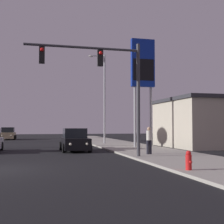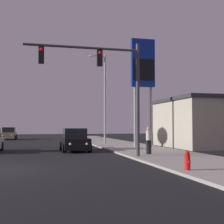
{
  "view_description": "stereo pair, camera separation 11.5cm",
  "coord_description": "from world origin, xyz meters",
  "px_view_note": "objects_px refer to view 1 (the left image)",
  "views": [
    {
      "loc": [
        1.68,
        -13.92,
        1.84
      ],
      "look_at": [
        7.52,
        9.7,
        2.95
      ],
      "focal_mm": 50.0,
      "sensor_mm": 36.0,
      "label": 1
    },
    {
      "loc": [
        1.79,
        -13.94,
        1.84
      ],
      "look_at": [
        7.52,
        9.7,
        2.95
      ],
      "focal_mm": 50.0,
      "sensor_mm": 36.0,
      "label": 2
    }
  ],
  "objects_px": {
    "gas_station_sign": "(143,69)",
    "pedestrian_on_sidewalk": "(149,139)",
    "car_tan": "(8,134)",
    "street_lamp": "(103,94)",
    "fire_hydrant": "(189,161)",
    "car_black": "(75,141)",
    "traffic_light_mast": "(108,76)"
  },
  "relations": [
    {
      "from": "car_tan",
      "to": "traffic_light_mast",
      "type": "distance_m",
      "value": 29.08
    },
    {
      "from": "car_black",
      "to": "street_lamp",
      "type": "xyz_separation_m",
      "value": [
        3.82,
        7.67,
        4.36
      ]
    },
    {
      "from": "fire_hydrant",
      "to": "pedestrian_on_sidewalk",
      "type": "height_order",
      "value": "pedestrian_on_sidewalk"
    },
    {
      "from": "street_lamp",
      "to": "pedestrian_on_sidewalk",
      "type": "height_order",
      "value": "street_lamp"
    },
    {
      "from": "fire_hydrant",
      "to": "street_lamp",
      "type": "bearing_deg",
      "value": 87.61
    },
    {
      "from": "traffic_light_mast",
      "to": "pedestrian_on_sidewalk",
      "type": "bearing_deg",
      "value": 21.1
    },
    {
      "from": "street_lamp",
      "to": "gas_station_sign",
      "type": "height_order",
      "value": "same"
    },
    {
      "from": "gas_station_sign",
      "to": "fire_hydrant",
      "type": "relative_size",
      "value": 11.84
    },
    {
      "from": "car_tan",
      "to": "pedestrian_on_sidewalk",
      "type": "xyz_separation_m",
      "value": [
        10.4,
        -26.71,
        0.27
      ]
    },
    {
      "from": "traffic_light_mast",
      "to": "gas_station_sign",
      "type": "relative_size",
      "value": 0.73
    },
    {
      "from": "car_black",
      "to": "pedestrian_on_sidewalk",
      "type": "xyz_separation_m",
      "value": [
        3.97,
        -4.95,
        0.27
      ]
    },
    {
      "from": "car_tan",
      "to": "street_lamp",
      "type": "height_order",
      "value": "street_lamp"
    },
    {
      "from": "traffic_light_mast",
      "to": "street_lamp",
      "type": "distance_m",
      "value": 14.01
    },
    {
      "from": "traffic_light_mast",
      "to": "gas_station_sign",
      "type": "height_order",
      "value": "gas_station_sign"
    },
    {
      "from": "car_black",
      "to": "traffic_light_mast",
      "type": "distance_m",
      "value": 7.3
    },
    {
      "from": "traffic_light_mast",
      "to": "fire_hydrant",
      "type": "relative_size",
      "value": 8.59
    },
    {
      "from": "car_tan",
      "to": "traffic_light_mast",
      "type": "relative_size",
      "value": 0.66
    },
    {
      "from": "fire_hydrant",
      "to": "pedestrian_on_sidewalk",
      "type": "xyz_separation_m",
      "value": [
        0.96,
        6.93,
        0.55
      ]
    },
    {
      "from": "car_tan",
      "to": "pedestrian_on_sidewalk",
      "type": "bearing_deg",
      "value": 111.97
    },
    {
      "from": "gas_station_sign",
      "to": "pedestrian_on_sidewalk",
      "type": "distance_m",
      "value": 8.62
    },
    {
      "from": "car_tan",
      "to": "fire_hydrant",
      "type": "xyz_separation_m",
      "value": [
        9.44,
        -33.63,
        -0.27
      ]
    },
    {
      "from": "car_black",
      "to": "fire_hydrant",
      "type": "height_order",
      "value": "car_black"
    },
    {
      "from": "car_tan",
      "to": "gas_station_sign",
      "type": "xyz_separation_m",
      "value": [
        12.26,
        -20.41,
        5.86
      ]
    },
    {
      "from": "traffic_light_mast",
      "to": "gas_station_sign",
      "type": "distance_m",
      "value": 9.0
    },
    {
      "from": "street_lamp",
      "to": "fire_hydrant",
      "type": "distance_m",
      "value": 20.1
    },
    {
      "from": "street_lamp",
      "to": "fire_hydrant",
      "type": "bearing_deg",
      "value": -92.39
    },
    {
      "from": "car_tan",
      "to": "car_black",
      "type": "xyz_separation_m",
      "value": [
        6.44,
        -21.75,
        0.0
      ]
    },
    {
      "from": "street_lamp",
      "to": "fire_hydrant",
      "type": "xyz_separation_m",
      "value": [
        -0.82,
        -19.55,
        -4.63
      ]
    },
    {
      "from": "car_tan",
      "to": "pedestrian_on_sidewalk",
      "type": "relative_size",
      "value": 2.59
    },
    {
      "from": "gas_station_sign",
      "to": "street_lamp",
      "type": "bearing_deg",
      "value": 107.57
    },
    {
      "from": "car_black",
      "to": "gas_station_sign",
      "type": "distance_m",
      "value": 8.37
    },
    {
      "from": "car_black",
      "to": "gas_station_sign",
      "type": "bearing_deg",
      "value": -166.7
    }
  ]
}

